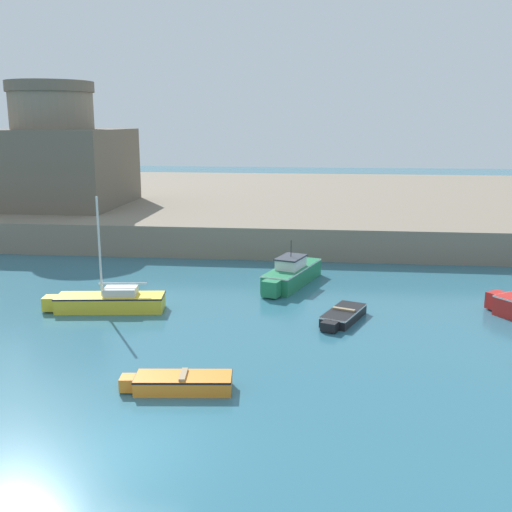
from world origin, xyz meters
TOP-DOWN VIEW (x-y plane):
  - ground_plane at (0.00, 0.00)m, footprint 200.00×200.00m
  - quay_seawall at (0.00, 42.52)m, footprint 120.00×40.00m
  - sailboat_yellow_2 at (-4.77, 11.65)m, footprint 5.63×2.02m
  - dinghy_orange_4 at (0.50, 3.73)m, footprint 3.70×1.43m
  - dinghy_black_5 at (5.96, 11.36)m, footprint 2.17×3.47m
  - motorboat_green_6 at (3.40, 17.04)m, footprint 3.06×5.79m
  - fortress at (-16.00, 31.52)m, footprint 10.46×10.46m

SIDE VIEW (x-z plane):
  - ground_plane at x=0.00m, z-range 0.00..0.00m
  - dinghy_black_5 at x=5.96m, z-range -0.01..0.52m
  - dinghy_orange_4 at x=0.50m, z-range -0.01..0.59m
  - sailboat_yellow_2 at x=-4.77m, z-range -2.19..3.11m
  - motorboat_green_6 at x=3.40m, z-range -0.63..1.83m
  - quay_seawall at x=0.00m, z-range 0.00..2.04m
  - fortress at x=-16.00m, z-range 0.92..10.41m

